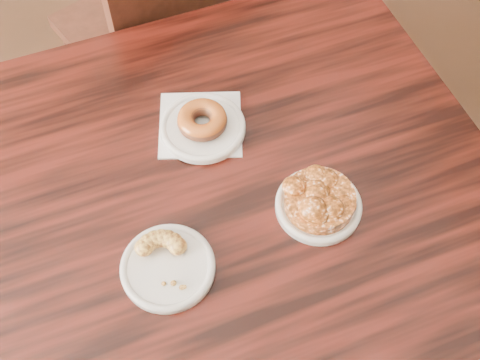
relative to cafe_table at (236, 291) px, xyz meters
name	(u,v)px	position (x,y,z in m)	size (l,w,h in m)	color
floor	(209,285)	(-0.01, 0.18, -0.38)	(5.00, 5.00, 0.00)	black
cafe_table	(236,291)	(0.00, 0.00, 0.00)	(0.96, 0.96, 0.75)	black
chair_far	(160,31)	(0.08, 0.76, 0.08)	(0.49, 0.49, 0.90)	black
napkin	(200,124)	(0.01, 0.19, 0.38)	(0.15, 0.15, 0.00)	white
plate_donut	(203,128)	(0.01, 0.17, 0.38)	(0.16, 0.16, 0.01)	white
plate_cruller	(168,268)	(-0.14, -0.06, 0.38)	(0.15, 0.15, 0.01)	silver
plate_fritter	(318,206)	(0.13, -0.05, 0.38)	(0.15, 0.15, 0.01)	silver
glazed_donut	(202,120)	(0.01, 0.17, 0.41)	(0.09, 0.09, 0.03)	brown
apple_fritter	(320,198)	(0.13, -0.05, 0.41)	(0.16, 0.16, 0.04)	#3F1C06
cruller_fragment	(167,262)	(-0.14, -0.06, 0.40)	(0.10, 0.10, 0.03)	#603313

